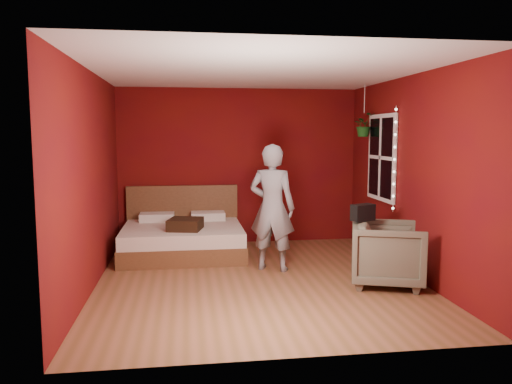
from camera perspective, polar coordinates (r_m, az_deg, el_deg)
name	(u,v)px	position (r m, az deg, el deg)	size (l,w,h in m)	color
floor	(258,280)	(6.44, 0.22, -10.00)	(4.50, 4.50, 0.00)	brown
room_walls	(258,148)	(6.17, 0.23, 5.11)	(4.04, 4.54, 2.62)	#61110A
window	(381,158)	(7.57, 14.14, 3.84)	(0.05, 0.97, 1.27)	white
fairy_lights	(394,159)	(7.08, 15.55, 3.61)	(0.04, 0.04, 1.45)	silver
bed	(183,238)	(7.78, -8.36, -5.17)	(1.81, 1.54, 1.00)	brown
person	(272,208)	(6.73, 1.85, -1.80)	(0.63, 0.41, 1.72)	gray
armchair	(388,254)	(6.36, 14.81, -6.83)	(0.83, 0.85, 0.78)	#6B6B55
handbag	(363,212)	(6.32, 12.11, -2.30)	(0.29, 0.14, 0.21)	black
throw_pillow	(185,224)	(7.36, -8.08, -3.66)	(0.46, 0.46, 0.16)	black
hanging_plant	(364,125)	(7.95, 12.23, 7.50)	(0.39, 0.36, 0.80)	silver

